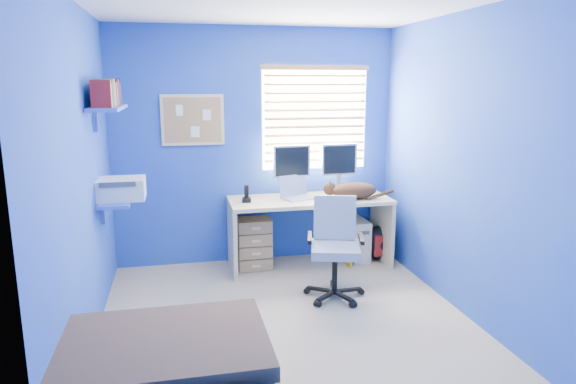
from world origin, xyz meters
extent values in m
cube|color=#BBAD92|center=(0.00, 0.00, 0.00)|extent=(3.00, 3.20, 0.00)
cube|color=white|center=(0.00, 0.00, 2.50)|extent=(3.00, 3.20, 0.00)
cube|color=blue|center=(0.00, 1.60, 1.25)|extent=(3.00, 0.01, 2.50)
cube|color=blue|center=(0.00, -1.60, 1.25)|extent=(3.00, 0.01, 2.50)
cube|color=blue|center=(-1.50, 0.00, 1.25)|extent=(0.01, 3.20, 2.50)
cube|color=blue|center=(1.50, 0.00, 1.25)|extent=(0.01, 3.20, 2.50)
cube|color=beige|center=(0.51, 1.26, 0.37)|extent=(1.68, 0.65, 0.74)
cube|color=silver|center=(0.40, 1.27, 0.85)|extent=(0.40, 0.35, 0.22)
cube|color=silver|center=(0.36, 1.45, 1.01)|extent=(0.41, 0.15, 0.54)
cube|color=silver|center=(0.89, 1.47, 1.01)|extent=(0.41, 0.14, 0.54)
cube|color=black|center=(-0.15, 1.23, 0.82)|extent=(0.10, 0.12, 0.17)
imported|color=#2C7479|center=(0.93, 1.46, 0.79)|extent=(0.10, 0.09, 0.10)
cylinder|color=silver|center=(1.14, 1.45, 0.78)|extent=(0.13, 0.13, 0.07)
ellipsoid|color=black|center=(0.96, 1.14, 0.83)|extent=(0.53, 0.38, 0.17)
cube|color=beige|center=(1.08, 1.37, 0.23)|extent=(0.20, 0.44, 0.45)
cube|color=tan|center=(-0.07, 1.31, 0.27)|extent=(0.35, 0.28, 0.54)
cube|color=yellow|center=(0.94, 1.17, 0.12)|extent=(0.03, 0.17, 0.24)
ellipsoid|color=black|center=(1.32, 1.27, 0.19)|extent=(0.34, 0.26, 0.39)
cube|color=brown|center=(-0.95, -1.12, 0.27)|extent=(1.13, 0.80, 0.54)
cylinder|color=black|center=(0.53, 0.39, 0.03)|extent=(0.64, 0.64, 0.06)
cylinder|color=black|center=(0.53, 0.39, 0.24)|extent=(0.06, 0.06, 0.36)
cube|color=#8D9EB3|center=(0.53, 0.39, 0.46)|extent=(0.52, 0.52, 0.08)
cube|color=#8D9EB3|center=(0.58, 0.59, 0.70)|extent=(0.39, 0.16, 0.41)
cube|color=white|center=(0.65, 1.59, 1.55)|extent=(1.15, 0.01, 1.10)
cube|color=#C17E47|center=(0.65, 1.56, 1.55)|extent=(1.10, 0.03, 1.00)
cube|color=beige|center=(-0.65, 1.58, 1.55)|extent=(0.64, 0.02, 0.52)
cube|color=tan|center=(-0.65, 1.57, 1.55)|extent=(0.58, 0.01, 0.46)
cube|color=blue|center=(-1.36, 0.75, 0.92)|extent=(0.26, 0.55, 0.03)
cube|color=silver|center=(-1.32, 0.75, 1.02)|extent=(0.42, 0.34, 0.18)
cube|color=blue|center=(-1.37, 0.75, 1.72)|extent=(0.24, 0.90, 0.03)
cube|color=navy|center=(-1.38, 0.75, 1.84)|extent=(0.15, 0.80, 0.22)
camera|label=1|loc=(-0.82, -3.81, 1.93)|focal=32.00mm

